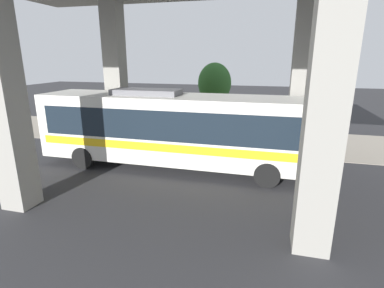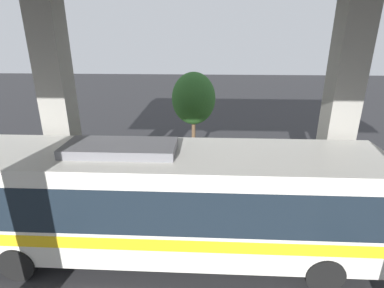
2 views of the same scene
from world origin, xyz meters
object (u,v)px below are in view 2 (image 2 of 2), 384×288
at_px(bus, 166,197).
at_px(planter_middle, 94,159).
at_px(fire_hydrant, 248,178).
at_px(planter_front, 196,165).
at_px(street_tree_near, 194,99).
at_px(planter_back, 154,178).

xyz_separation_m(bus, planter_middle, (-4.92, -3.99, -1.02)).
distance_m(fire_hydrant, planter_front, 2.33).
bearing_deg(fire_hydrant, planter_middle, -95.10).
relative_size(fire_hydrant, planter_front, 0.51).
bearing_deg(planter_front, bus, -8.45).
height_order(fire_hydrant, planter_front, planter_front).
relative_size(bus, planter_middle, 6.65).
bearing_deg(street_tree_near, fire_hydrant, 38.76).
height_order(bus, planter_middle, bus).
relative_size(planter_back, street_tree_near, 0.35).
relative_size(fire_hydrant, street_tree_near, 0.19).
height_order(planter_front, planter_middle, planter_middle).
relative_size(planter_front, street_tree_near, 0.38).
bearing_deg(bus, street_tree_near, 176.46).
bearing_deg(planter_middle, planter_back, 62.31).
relative_size(bus, planter_back, 7.43).
relative_size(fire_hydrant, planter_back, 0.55).
distance_m(bus, street_tree_near, 7.55).
bearing_deg(bus, fire_hydrant, 145.46).
distance_m(planter_back, street_tree_near, 4.95).
relative_size(planter_front, planter_middle, 0.96).
distance_m(fire_hydrant, planter_middle, 6.99).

